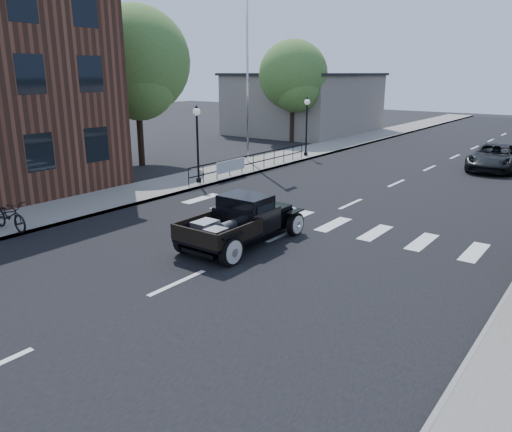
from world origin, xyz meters
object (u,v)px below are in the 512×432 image
Objects in this scene: second_car at (494,157)px; hotrod_pickup at (242,220)px; motorcycle at (9,215)px; flagpole at (247,65)px.

hotrod_pickup is at bearing -104.21° from second_car.
second_car is at bearing -26.21° from motorcycle.
motorcycle is at bearing -83.62° from flagpole.
motorcycle is (-6.94, -3.79, -0.15)m from hotrod_pickup.
hotrod_pickup is 18.63m from second_car.
flagpole is 2.37× the size of hotrod_pickup.
flagpole reaches higher than second_car.
flagpole is 15.28m from hotrod_pickup.
second_car is at bearing 79.22° from hotrod_pickup.
second_car is at bearing 28.70° from flagpole.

